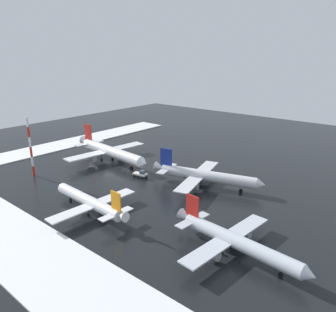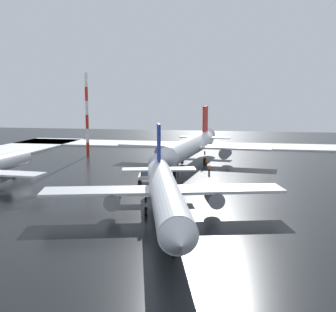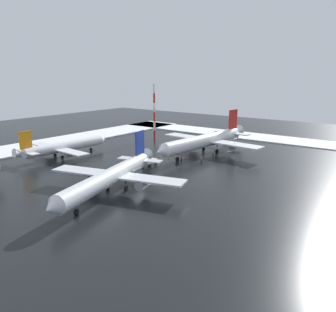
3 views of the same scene
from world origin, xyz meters
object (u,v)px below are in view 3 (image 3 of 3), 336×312
Objects in this scene: ground_crew_beside_wing at (202,159)px; traffic_cone_mid_line at (198,151)px; airplane_foreground_jet at (64,147)px; ground_crew_mid_apron at (181,157)px; traffic_cone_near_nose at (169,158)px; pushback_tug at (149,161)px; antenna_mast at (154,112)px; airplane_parked_starboard at (111,177)px; ground_crew_near_tug at (213,153)px; airplane_far_rear at (206,141)px.

ground_crew_beside_wing reaches higher than traffic_cone_mid_line.
ground_crew_mid_apron is (-15.88, 29.06, -1.87)m from airplane_foreground_jet.
traffic_cone_mid_line is (-10.38, -7.47, -0.70)m from ground_crew_beside_wing.
pushback_tug is at bearing 0.43° from traffic_cone_near_nose.
traffic_cone_mid_line is (-27.50, 27.11, -2.56)m from airplane_foreground_jet.
traffic_cone_near_nose is (-15.63, 25.16, -2.56)m from airplane_foreground_jet.
antenna_mast is at bearing -132.84° from traffic_cone_near_nose.
airplane_parked_starboard is 61.51× the size of traffic_cone_mid_line.
pushback_tug is at bearing -71.52° from airplane_foreground_jet.
pushback_tug is 8.95× the size of traffic_cone_mid_line.
antenna_mast reaches higher than ground_crew_near_tug.
airplane_parked_starboard is 1.74× the size of antenna_mast.
traffic_cone_mid_line is at bearing -76.42° from ground_crew_mid_apron.
airplane_parked_starboard reaches higher than traffic_cone_mid_line.
pushback_tug is (-7.01, 25.22, -1.55)m from airplane_foreground_jet.
traffic_cone_near_nose is (1.48, -9.42, -0.70)m from ground_crew_beside_wing.
ground_crew_mid_apron is at bearing 52.34° from antenna_mast.
antenna_mast is 35.26× the size of traffic_cone_near_nose.
airplane_far_rear reaches higher than airplane_parked_starboard.
airplane_far_rear reaches higher than traffic_cone_mid_line.
airplane_foreground_jet reaches higher than ground_crew_mid_apron.
ground_crew_near_tug is 1.00× the size of ground_crew_beside_wing.
traffic_cone_near_nose is at bearing -16.85° from airplane_far_rear.
airplane_foreground_jet is at bearing -44.59° from traffic_cone_mid_line.
traffic_cone_mid_line is (-1.93, -6.18, -0.70)m from ground_crew_near_tug.
ground_crew_mid_apron is 0.09× the size of antenna_mast.
ground_crew_near_tug is at bearing 72.18° from airplane_far_rear.
ground_crew_mid_apron is 10.57m from ground_crew_near_tug.
airplane_far_rear is 23.01× the size of ground_crew_mid_apron.
ground_crew_beside_wing is (9.93, 4.70, -2.89)m from airplane_far_rear.
airplane_parked_starboard is 61.51× the size of traffic_cone_near_nose.
traffic_cone_near_nose is at bearing 42.16° from ground_crew_near_tug.
antenna_mast is (-35.04, 4.23, 6.86)m from airplane_foreground_jet.
ground_crew_near_tug is 3.11× the size of traffic_cone_mid_line.
airplane_far_rear reaches higher than ground_crew_beside_wing.
ground_crew_mid_apron is at bearing 171.32° from airplane_parked_starboard.
traffic_cone_mid_line is at bearing 172.20° from airplane_parked_starboard.
airplane_parked_starboard is at bearing 79.97° from ground_crew_near_tug.
airplane_parked_starboard is 19.78× the size of ground_crew_near_tug.
pushback_tug is at bearing -175.38° from airplane_parked_starboard.
traffic_cone_near_nose is at bearing 179.00° from airplane_parked_starboard.
ground_crew_near_tug and ground_crew_beside_wing have the same top height.
traffic_cone_mid_line is (-11.62, -1.95, -0.70)m from ground_crew_mid_apron.
airplane_far_rear is at bearing -90.14° from ground_crew_mid_apron.
airplane_far_rear is at bearing -32.00° from ground_crew_near_tug.
antenna_mast reaches higher than ground_crew_mid_apron.
antenna_mast reaches higher than airplane_far_rear.
airplane_foreground_jet is at bearing -57.49° from ground_crew_beside_wing.
ground_crew_mid_apron is (-28.56, -3.25, -2.40)m from airplane_parked_starboard.
airplane_parked_starboard reaches higher than airplane_foreground_jet.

